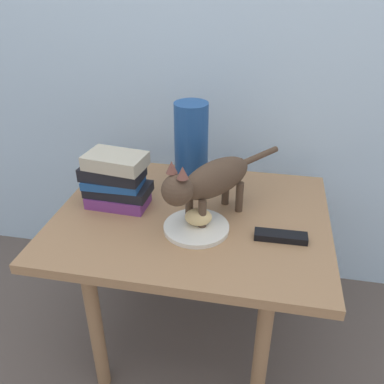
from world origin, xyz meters
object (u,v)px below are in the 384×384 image
at_px(side_table, 192,231).
at_px(plate, 196,227).
at_px(cat, 209,181).
at_px(tv_remote, 281,236).
at_px(green_vase, 191,148).
at_px(book_stack, 116,180).
at_px(bread_roll, 198,217).

xyz_separation_m(side_table, plate, (0.03, -0.08, 0.07)).
xyz_separation_m(side_table, cat, (0.05, -0.02, 0.20)).
bearing_deg(tv_remote, green_vase, 140.96).
relative_size(book_stack, tv_remote, 1.44).
height_order(side_table, tv_remote, tv_remote).
height_order(side_table, book_stack, book_stack).
distance_m(bread_roll, cat, 0.11).
distance_m(plate, book_stack, 0.30).
distance_m(plate, cat, 0.14).
bearing_deg(bread_roll, tv_remote, -2.34).
bearing_deg(side_table, bread_roll, -65.16).
bearing_deg(side_table, cat, -17.08).
bearing_deg(plate, bread_roll, 64.12).
height_order(side_table, plate, plate).
xyz_separation_m(plate, cat, (0.03, 0.06, 0.13)).
xyz_separation_m(plate, green_vase, (-0.06, 0.24, 0.15)).
height_order(cat, green_vase, green_vase).
height_order(book_stack, tv_remote, book_stack).
bearing_deg(plate, book_stack, 161.51).
bearing_deg(plate, cat, 67.80).
relative_size(side_table, bread_roll, 10.60).
relative_size(cat, book_stack, 1.85).
distance_m(side_table, cat, 0.21).
height_order(plate, bread_roll, bread_roll).
xyz_separation_m(plate, tv_remote, (0.25, -0.00, 0.00)).
bearing_deg(cat, book_stack, 174.46).
height_order(plate, book_stack, book_stack).
height_order(cat, book_stack, cat).
bearing_deg(book_stack, side_table, -2.90).
xyz_separation_m(side_table, tv_remote, (0.27, -0.08, 0.08)).
bearing_deg(green_vase, tv_remote, -38.00).
xyz_separation_m(bread_roll, tv_remote, (0.24, -0.01, -0.03)).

